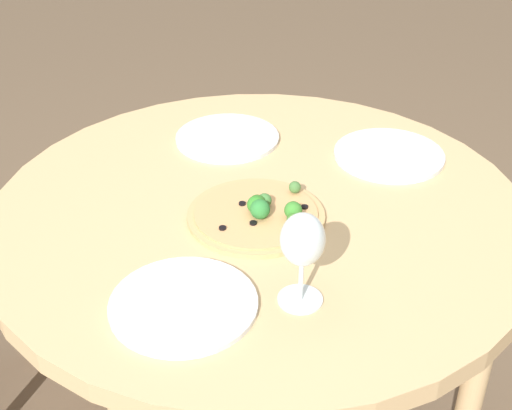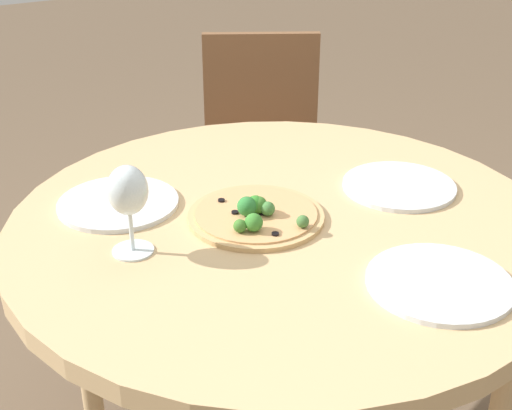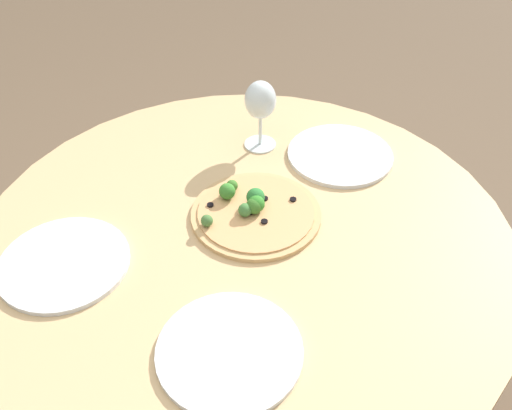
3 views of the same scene
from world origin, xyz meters
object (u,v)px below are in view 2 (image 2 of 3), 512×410
Objects in this scene: pizza at (256,215)px; plate_near at (118,203)px; wine_glass at (128,193)px; plate_side at (399,186)px; plate_far at (439,283)px; chair at (262,154)px.

pizza is 0.29m from plate_near.
plate_near is (-0.04, -0.19, -0.11)m from wine_glass.
pizza is 1.12× the size of plate_side.
pizza is 1.59× the size of wine_glass.
wine_glass is 0.69× the size of plate_near.
plate_near is at bearing -22.40° from plate_side.
pizza is 1.09× the size of plate_far.
chair reaches higher than plate_side.
chair reaches higher than plate_near.
chair is at bearing -100.14° from plate_side.
plate_side is at bearing 157.60° from plate_near.
wine_glass is at bearing -3.65° from plate_side.
chair is 1.14m from wine_glass.
plate_near is (0.69, 0.59, 0.26)m from chair.
plate_near is at bearing -42.87° from pizza.
wine_glass reaches higher than pizza.
plate_far is (-0.15, 0.35, -0.01)m from pizza.
plate_far is 1.02× the size of plate_side.
plate_far is at bearing 138.10° from wine_glass.
wine_glass is at bearing -1.80° from pizza.
wine_glass is 0.70× the size of plate_side.
chair is 3.36× the size of plate_near.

